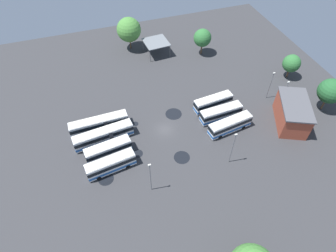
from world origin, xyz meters
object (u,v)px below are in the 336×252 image
Objects in this scene: bus_row2_slot3 at (111,164)px; bus_row2_slot0 at (99,124)px; bus_row0_slot1 at (213,102)px; tree_northeast at (202,38)px; bus_row0_slot3 at (230,125)px; lamp_post_mid_lot at (270,84)px; bus_row2_slot1 at (104,135)px; tree_west_edge at (331,91)px; tree_south_edge at (129,30)px; bus_row0_slot2 at (221,113)px; depot_building at (292,113)px; lamp_post_near_entrance at (150,177)px; lamp_post_far_corner at (233,147)px; tree_east_edge at (292,63)px; maintenance_shelter at (156,42)px; bus_row2_slot2 at (108,150)px; lamp_post_by_building at (284,93)px.

bus_row2_slot0 is at bearing -88.32° from bus_row2_slot3.
bus_row0_slot1 is 25.24m from tree_northeast.
lamp_post_mid_lot is (-14.91, -7.35, 2.73)m from bus_row0_slot3.
bus_row2_slot0 is at bearing -3.76° from bus_row0_slot1.
bus_row2_slot1 and bus_row2_slot3 have the same top height.
tree_west_edge is 59.53m from tree_south_edge.
bus_row0_slot2 is 1.04× the size of tree_south_edge.
lamp_post_near_entrance reaches higher than depot_building.
lamp_post_near_entrance is at bearing 80.91° from tree_south_edge.
lamp_post_far_corner is 1.30× the size of tree_east_edge.
lamp_post_far_corner is at bearing 165.86° from bus_row2_slot3.
tree_south_edge is (7.10, -5.52, 2.63)m from maintenance_shelter.
bus_row2_slot0 is at bearing -86.03° from bus_row2_slot2.
bus_row2_slot3 is at bearing -14.14° from lamp_post_far_corner.
tree_west_edge reaches higher than bus_row2_slot1.
bus_row0_slot2 is 17.11m from depot_building.
bus_row2_slot3 is 1.16× the size of lamp_post_far_corner.
tree_south_edge is at bearing -51.47° from lamp_post_by_building.
depot_building is 1.63× the size of lamp_post_mid_lot.
lamp_post_far_corner is (19.62, 6.06, 1.93)m from depot_building.
bus_row2_slot1 is 17.65m from lamp_post_near_entrance.
bus_row2_slot1 is 44.34m from tree_northeast.
depot_building reaches higher than bus_row2_slot2.
tree_east_edge is at bearing -164.28° from bus_row2_slot3.
tree_northeast is at bearing -148.59° from bus_row2_slot0.
lamp_post_by_building is at bearing -150.14° from lamp_post_far_corner.
lamp_post_far_corner is 51.98m from tree_south_edge.
tree_east_edge reaches higher than maintenance_shelter.
lamp_post_near_entrance is at bearing 25.48° from tree_east_edge.
lamp_post_far_corner is 1.19× the size of lamp_post_by_building.
depot_building is at bearing 168.83° from bus_row2_slot1.
bus_row2_slot1 is 1.68× the size of lamp_post_mid_lot.
lamp_post_near_entrance reaches higher than bus_row2_slot2.
tree_northeast is at bearing -103.45° from bus_row0_slot2.
bus_row2_slot2 is 55.76m from tree_west_edge.
tree_south_edge is at bearing -68.14° from bus_row0_slot1.
tree_south_edge is at bearing -78.91° from lamp_post_far_corner.
bus_row0_slot3 is 31.49m from bus_row2_slot0.
tree_south_edge is (-15.48, -32.16, 4.72)m from bus_row2_slot0.
lamp_post_mid_lot reaches higher than bus_row2_slot0.
depot_building is (-44.69, 8.83, 1.31)m from bus_row2_slot1.
bus_row2_slot2 is 44.73m from depot_building.
maintenance_shelter is at bearing -48.55° from tree_west_edge.
lamp_post_by_building is (-46.08, 2.83, 2.48)m from bus_row2_slot1.
tree_west_edge is at bearing -172.62° from depot_building.
bus_row2_slot2 is at bearing 40.63° from tree_northeast.
tree_east_edge is at bearing -150.55° from lamp_post_mid_lot.
lamp_post_near_entrance is at bearing 112.80° from bus_row2_slot1.
bus_row0_slot1 is 18.17m from lamp_post_by_building.
bus_row2_slot0 is 1.81× the size of maintenance_shelter.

